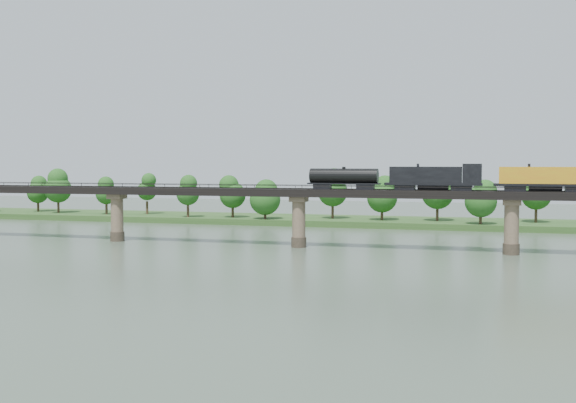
# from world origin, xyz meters

# --- Properties ---
(ground) EXTENTS (400.00, 400.00, 0.00)m
(ground) POSITION_xyz_m (0.00, 0.00, 0.00)
(ground) COLOR #3B4C3C
(ground) RESTS_ON ground
(far_bank) EXTENTS (300.00, 24.00, 1.60)m
(far_bank) POSITION_xyz_m (0.00, 85.00, 0.80)
(far_bank) COLOR #284B1E
(far_bank) RESTS_ON ground
(bridge) EXTENTS (236.00, 30.00, 11.50)m
(bridge) POSITION_xyz_m (0.00, 30.00, 5.46)
(bridge) COLOR #473A2D
(bridge) RESTS_ON ground
(bridge_superstructure) EXTENTS (220.00, 4.90, 0.75)m
(bridge_superstructure) POSITION_xyz_m (0.00, 30.00, 11.79)
(bridge_superstructure) COLOR black
(bridge_superstructure) RESTS_ON bridge
(far_treeline) EXTENTS (289.06, 17.54, 13.60)m
(far_treeline) POSITION_xyz_m (-8.21, 80.52, 8.83)
(far_treeline) COLOR #382619
(far_treeline) RESTS_ON far_bank
(freight_train) EXTENTS (72.38, 2.82, 4.98)m
(freight_train) POSITION_xyz_m (39.24, 30.00, 13.88)
(freight_train) COLOR black
(freight_train) RESTS_ON bridge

